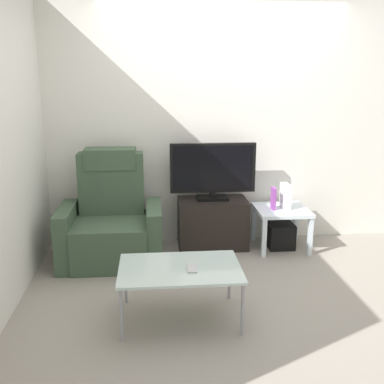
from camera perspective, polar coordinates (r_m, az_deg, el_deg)
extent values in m
plane|color=gray|center=(4.15, 5.87, -11.04)|extent=(6.40, 6.40, 0.00)
cube|color=silver|center=(4.88, 3.77, 8.80)|extent=(6.40, 0.06, 2.60)
cube|color=silver|center=(3.87, -22.22, 6.26)|extent=(0.06, 4.48, 2.60)
cube|color=black|center=(4.82, 2.59, -3.94)|extent=(0.72, 0.42, 0.52)
cube|color=black|center=(4.60, 2.93, -3.51)|extent=(0.66, 0.02, 0.02)
cube|color=black|center=(4.64, 2.85, -2.90)|extent=(0.34, 0.11, 0.04)
cube|color=black|center=(4.76, 2.59, -0.75)|extent=(0.32, 0.20, 0.03)
cube|color=black|center=(4.75, 2.60, -0.28)|extent=(0.06, 0.04, 0.05)
cube|color=black|center=(4.69, 2.64, 3.06)|extent=(0.89, 0.05, 0.51)
cube|color=black|center=(4.66, 2.68, 2.99)|extent=(0.82, 0.01, 0.46)
cube|color=#384C38|center=(4.51, -10.09, -6.13)|extent=(0.70, 0.72, 0.42)
cube|color=#384C38|center=(4.62, -10.10, 1.10)|extent=(0.64, 0.20, 0.62)
cube|color=#384C38|center=(4.59, -10.22, 4.19)|extent=(0.50, 0.26, 0.20)
cube|color=#384C38|center=(4.55, -15.43, -5.34)|extent=(0.14, 0.68, 0.56)
cube|color=#384C38|center=(4.47, -4.75, -5.20)|extent=(0.14, 0.68, 0.56)
cube|color=silver|center=(4.83, 11.23, -2.23)|extent=(0.54, 0.54, 0.04)
cube|color=silver|center=(4.62, 9.06, -5.74)|extent=(0.04, 0.04, 0.40)
cube|color=silver|center=(4.76, 14.66, -5.45)|extent=(0.04, 0.04, 0.40)
cube|color=silver|center=(5.06, 7.77, -3.89)|extent=(0.04, 0.04, 0.40)
cube|color=silver|center=(5.18, 12.92, -3.68)|extent=(0.04, 0.04, 0.40)
cube|color=black|center=(4.92, 11.07, -5.37)|extent=(0.27, 0.27, 0.27)
cube|color=purple|center=(4.75, 10.21, -0.81)|extent=(0.03, 0.11, 0.23)
cube|color=white|center=(4.81, 11.68, -0.51)|extent=(0.07, 0.20, 0.26)
cube|color=#B2C6C1|center=(3.38, -1.53, -9.61)|extent=(0.90, 0.60, 0.02)
cylinder|color=gray|center=(3.24, -8.90, -15.05)|extent=(0.02, 0.02, 0.39)
cylinder|color=gray|center=(3.29, 6.37, -14.50)|extent=(0.02, 0.02, 0.39)
cylinder|color=gray|center=(3.72, -8.37, -10.95)|extent=(0.02, 0.02, 0.39)
cylinder|color=gray|center=(3.76, 4.74, -10.54)|extent=(0.02, 0.02, 0.39)
cube|color=#B7B7BC|center=(3.35, 0.01, -9.60)|extent=(0.08, 0.15, 0.01)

